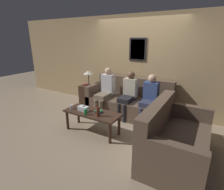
% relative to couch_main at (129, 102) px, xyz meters
% --- Properties ---
extents(ground_plane, '(16.00, 16.00, 0.00)m').
position_rel_couch_main_xyz_m(ground_plane, '(0.00, -0.56, -0.33)').
color(ground_plane, gray).
extents(wall_back, '(9.00, 0.08, 2.60)m').
position_rel_couch_main_xyz_m(wall_back, '(0.00, 0.49, 0.97)').
color(wall_back, tan).
rests_on(wall_back, ground_plane).
extents(couch_main, '(2.18, 0.94, 0.97)m').
position_rel_couch_main_xyz_m(couch_main, '(0.00, 0.00, 0.00)').
color(couch_main, brown).
rests_on(couch_main, ground_plane).
extents(couch_side, '(0.94, 1.64, 0.97)m').
position_rel_couch_main_xyz_m(couch_side, '(1.45, -1.30, 0.00)').
color(couch_side, brown).
rests_on(couch_side, ground_plane).
extents(coffee_table, '(1.25, 0.49, 0.47)m').
position_rel_couch_main_xyz_m(coffee_table, '(-0.27, -1.29, 0.08)').
color(coffee_table, '#382319').
rests_on(coffee_table, ground_plane).
extents(side_table_with_lamp, '(0.40, 0.40, 1.09)m').
position_rel_couch_main_xyz_m(side_table_with_lamp, '(-1.34, -0.07, 0.05)').
color(side_table_with_lamp, '#382319').
rests_on(side_table_with_lamp, ground_plane).
extents(wine_bottle, '(0.07, 0.07, 0.26)m').
position_rel_couch_main_xyz_m(wine_bottle, '(-0.04, -1.39, 0.25)').
color(wine_bottle, '#562319').
rests_on(wine_bottle, coffee_table).
extents(drinking_glass, '(0.06, 0.06, 0.09)m').
position_rel_couch_main_xyz_m(drinking_glass, '(-0.77, -1.39, 0.19)').
color(drinking_glass, silver).
rests_on(drinking_glass, coffee_table).
extents(book_stack, '(0.16, 0.13, 0.05)m').
position_rel_couch_main_xyz_m(book_stack, '(-0.13, -1.24, 0.17)').
color(book_stack, navy).
rests_on(book_stack, coffee_table).
extents(soda_can, '(0.07, 0.07, 0.12)m').
position_rel_couch_main_xyz_m(soda_can, '(-0.30, -1.47, 0.21)').
color(soda_can, '#197A38').
rests_on(soda_can, coffee_table).
extents(tissue_box, '(0.23, 0.12, 0.15)m').
position_rel_couch_main_xyz_m(tissue_box, '(-0.48, -1.33, 0.20)').
color(tissue_box, silver).
rests_on(tissue_box, coffee_table).
extents(person_left, '(0.34, 0.66, 1.23)m').
position_rel_couch_main_xyz_m(person_left, '(-0.61, -0.22, 0.33)').
color(person_left, '#756651').
rests_on(person_left, ground_plane).
extents(person_middle, '(0.34, 0.64, 1.19)m').
position_rel_couch_main_xyz_m(person_middle, '(0.05, -0.16, 0.32)').
color(person_middle, black).
rests_on(person_middle, ground_plane).
extents(person_right, '(0.34, 0.58, 1.17)m').
position_rel_couch_main_xyz_m(person_right, '(0.62, -0.20, 0.31)').
color(person_right, '#2D334C').
rests_on(person_right, ground_plane).
extents(teddy_bear, '(0.21, 0.21, 0.33)m').
position_rel_couch_main_xyz_m(teddy_bear, '(0.82, -1.28, -0.19)').
color(teddy_bear, tan).
rests_on(teddy_bear, ground_plane).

